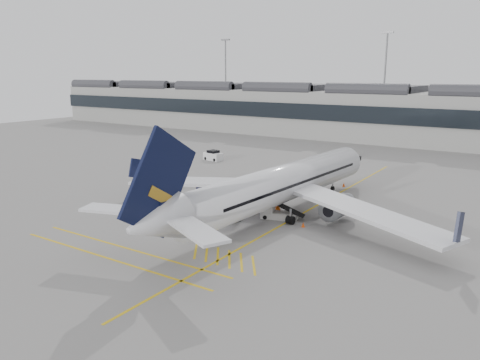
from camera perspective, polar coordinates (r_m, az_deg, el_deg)
The scene contains 17 objects.
ground at distance 51.06m, azimuth -6.65°, elevation -4.51°, with size 220.00×220.00×0.00m, color gray.
terminal at distance 113.92m, azimuth 17.35°, elevation 7.78°, with size 200.00×20.45×12.40m.
light_masts at distance 127.56m, azimuth 18.70°, elevation 11.94°, with size 113.00×0.60×25.45m.
apron_markings at distance 54.04m, azimuth 8.48°, elevation -3.58°, with size 0.25×60.00×0.01m, color gold.
airliner_main at distance 50.79m, azimuth 4.79°, elevation -0.65°, with size 39.08×42.81×11.38m.
belt_loader at distance 50.24m, azimuth 4.71°, elevation -4.10°, with size 4.79×2.49×1.90m.
baggage_cart_a at distance 52.61m, azimuth -0.96°, elevation -2.72°, with size 2.18×1.95×1.94m.
baggage_cart_b at distance 49.16m, azimuth -1.18°, elevation -3.80°, with size 2.29×2.06×2.02m.
baggage_cart_c at distance 55.57m, azimuth -9.85°, elevation -2.05°, with size 2.33×2.17×1.95m.
baggage_cart_d at distance 58.02m, azimuth -4.40°, elevation -1.30°, with size 2.16×1.96×1.87m.
ramp_agent_a at distance 51.20m, azimuth 4.63°, elevation -3.30°, with size 0.70×0.46×1.92m, color #FB5F0D.
ramp_agent_b at distance 50.50m, azimuth -0.76°, elevation -3.43°, with size 0.98×0.76×2.02m, color #FF510D.
pushback_tug at distance 57.20m, azimuth -9.36°, elevation -2.06°, with size 2.60×1.82×1.35m.
safety_cone_nose at distance 65.63m, azimuth 12.54°, elevation -0.55°, with size 0.39×0.39×0.54m, color #F24C0A.
safety_cone_engine at distance 47.86m, azimuth 7.71°, elevation -5.42°, with size 0.37×0.37×0.52m, color #F24C0A.
service_van_left at distance 83.54m, azimuth -3.29°, elevation 2.97°, with size 3.74×2.33×1.79m.
service_van_mid at distance 86.89m, azimuth 12.50°, elevation 3.05°, with size 2.68×3.74×1.74m.
Camera 1 is at (31.54, -37.16, 15.24)m, focal length 35.00 mm.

